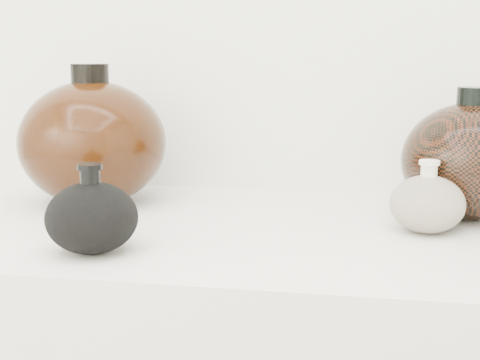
% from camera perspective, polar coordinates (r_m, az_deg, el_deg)
% --- Properties ---
extents(black_gourd_vase, '(0.14, 0.14, 0.11)m').
position_cam_1_polar(black_gourd_vase, '(0.82, -12.53, -3.10)').
color(black_gourd_vase, black).
rests_on(black_gourd_vase, display_counter).
extents(cream_gourd_vase, '(0.11, 0.11, 0.10)m').
position_cam_1_polar(cream_gourd_vase, '(0.92, 15.69, -1.93)').
color(cream_gourd_vase, '#B9A694').
rests_on(cream_gourd_vase, display_counter).
extents(left_round_pot, '(0.24, 0.24, 0.22)m').
position_cam_1_polar(left_round_pot, '(1.07, -12.46, 3.16)').
color(left_round_pot, black).
rests_on(left_round_pot, display_counter).
extents(right_round_pot, '(0.20, 0.20, 0.19)m').
position_cam_1_polar(right_round_pot, '(1.01, 19.10, 1.59)').
color(right_round_pot, black).
rests_on(right_round_pot, display_counter).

